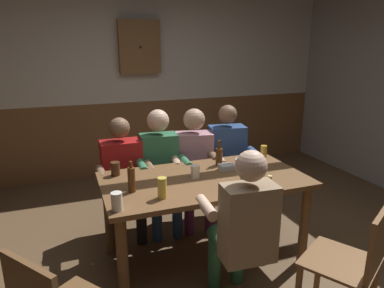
{
  "coord_description": "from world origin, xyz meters",
  "views": [
    {
      "loc": [
        -1.05,
        -2.35,
        1.84
      ],
      "look_at": [
        0.0,
        0.48,
        0.97
      ],
      "focal_mm": 32.77,
      "sensor_mm": 36.0,
      "label": 1
    }
  ],
  "objects_px": {
    "person_3": "(228,157)",
    "dining_table": "(204,190)",
    "condiment_caddy": "(227,167)",
    "pint_glass_3": "(162,188)",
    "bottle_0": "(244,171)",
    "pint_glass_1": "(195,172)",
    "bottle_2": "(132,179)",
    "person_1": "(161,165)",
    "pint_glass_4": "(117,202)",
    "wall_dart_cabinet": "(139,47)",
    "table_candle": "(270,180)",
    "person_0": "(123,172)",
    "bottle_1": "(219,156)",
    "person_4": "(243,226)",
    "pint_glass_0": "(115,169)",
    "person_2": "(195,161)",
    "chair_empty_near_right": "(353,263)",
    "plate_0": "(248,160)",
    "pint_glass_2": "(264,151)"
  },
  "relations": [
    {
      "from": "condiment_caddy",
      "to": "pint_glass_3",
      "type": "relative_size",
      "value": 0.9
    },
    {
      "from": "pint_glass_4",
      "to": "dining_table",
      "type": "bearing_deg",
      "value": 24.15
    },
    {
      "from": "condiment_caddy",
      "to": "pint_glass_1",
      "type": "xyz_separation_m",
      "value": [
        -0.33,
        -0.08,
        0.03
      ]
    },
    {
      "from": "pint_glass_1",
      "to": "bottle_0",
      "type": "bearing_deg",
      "value": -29.93
    },
    {
      "from": "wall_dart_cabinet",
      "to": "pint_glass_2",
      "type": "bearing_deg",
      "value": -68.95
    },
    {
      "from": "pint_glass_0",
      "to": "pint_glass_4",
      "type": "xyz_separation_m",
      "value": [
        -0.09,
        -0.66,
        0.01
      ]
    },
    {
      "from": "person_0",
      "to": "table_candle",
      "type": "distance_m",
      "value": 1.42
    },
    {
      "from": "person_0",
      "to": "bottle_1",
      "type": "bearing_deg",
      "value": 152.15
    },
    {
      "from": "person_4",
      "to": "pint_glass_0",
      "type": "distance_m",
      "value": 1.21
    },
    {
      "from": "person_2",
      "to": "bottle_0",
      "type": "height_order",
      "value": "person_2"
    },
    {
      "from": "pint_glass_3",
      "to": "pint_glass_4",
      "type": "height_order",
      "value": "pint_glass_3"
    },
    {
      "from": "person_1",
      "to": "pint_glass_1",
      "type": "xyz_separation_m",
      "value": [
        0.12,
        -0.65,
        0.14
      ]
    },
    {
      "from": "pint_glass_3",
      "to": "wall_dart_cabinet",
      "type": "height_order",
      "value": "wall_dart_cabinet"
    },
    {
      "from": "person_2",
      "to": "pint_glass_3",
      "type": "relative_size",
      "value": 7.72
    },
    {
      "from": "dining_table",
      "to": "person_2",
      "type": "xyz_separation_m",
      "value": [
        0.18,
        0.68,
        0.02
      ]
    },
    {
      "from": "person_4",
      "to": "table_candle",
      "type": "distance_m",
      "value": 0.55
    },
    {
      "from": "person_1",
      "to": "bottle_1",
      "type": "relative_size",
      "value": 5.2
    },
    {
      "from": "person_4",
      "to": "wall_dart_cabinet",
      "type": "distance_m",
      "value": 3.19
    },
    {
      "from": "pint_glass_2",
      "to": "bottle_2",
      "type": "bearing_deg",
      "value": -164.39
    },
    {
      "from": "pint_glass_0",
      "to": "pint_glass_2",
      "type": "distance_m",
      "value": 1.45
    },
    {
      "from": "person_1",
      "to": "pint_glass_2",
      "type": "distance_m",
      "value": 1.03
    },
    {
      "from": "table_candle",
      "to": "pint_glass_3",
      "type": "relative_size",
      "value": 0.51
    },
    {
      "from": "condiment_caddy",
      "to": "pint_glass_0",
      "type": "bearing_deg",
      "value": 167.27
    },
    {
      "from": "table_candle",
      "to": "wall_dart_cabinet",
      "type": "xyz_separation_m",
      "value": [
        -0.43,
        2.64,
        1.0
      ]
    },
    {
      "from": "bottle_0",
      "to": "condiment_caddy",
      "type": "bearing_deg",
      "value": 93.68
    },
    {
      "from": "plate_0",
      "to": "pint_glass_1",
      "type": "distance_m",
      "value": 0.67
    },
    {
      "from": "condiment_caddy",
      "to": "pint_glass_4",
      "type": "distance_m",
      "value": 1.13
    },
    {
      "from": "chair_empty_near_right",
      "to": "pint_glass_0",
      "type": "bearing_deg",
      "value": 103.36
    },
    {
      "from": "pint_glass_0",
      "to": "wall_dart_cabinet",
      "type": "distance_m",
      "value": 2.32
    },
    {
      "from": "plate_0",
      "to": "pint_glass_2",
      "type": "xyz_separation_m",
      "value": [
        0.21,
        0.06,
        0.05
      ]
    },
    {
      "from": "person_2",
      "to": "bottle_2",
      "type": "relative_size",
      "value": 4.97
    },
    {
      "from": "pint_glass_4",
      "to": "person_4",
      "type": "bearing_deg",
      "value": -22.23
    },
    {
      "from": "bottle_1",
      "to": "condiment_caddy",
      "type": "bearing_deg",
      "value": -86.0
    },
    {
      "from": "pint_glass_2",
      "to": "pint_glass_4",
      "type": "height_order",
      "value": "pint_glass_4"
    },
    {
      "from": "person_4",
      "to": "wall_dart_cabinet",
      "type": "height_order",
      "value": "wall_dart_cabinet"
    },
    {
      "from": "bottle_0",
      "to": "person_3",
      "type": "bearing_deg",
      "value": 71.65
    },
    {
      "from": "dining_table",
      "to": "pint_glass_4",
      "type": "relative_size",
      "value": 13.28
    },
    {
      "from": "person_3",
      "to": "wall_dart_cabinet",
      "type": "relative_size",
      "value": 1.75
    },
    {
      "from": "person_3",
      "to": "pint_glass_1",
      "type": "bearing_deg",
      "value": 54.83
    },
    {
      "from": "chair_empty_near_right",
      "to": "bottle_0",
      "type": "xyz_separation_m",
      "value": [
        -0.34,
        0.88,
        0.37
      ]
    },
    {
      "from": "bottle_1",
      "to": "pint_glass_3",
      "type": "distance_m",
      "value": 0.86
    },
    {
      "from": "person_3",
      "to": "pint_glass_0",
      "type": "relative_size",
      "value": 10.42
    },
    {
      "from": "bottle_0",
      "to": "dining_table",
      "type": "bearing_deg",
      "value": 147.81
    },
    {
      "from": "bottle_0",
      "to": "bottle_1",
      "type": "bearing_deg",
      "value": 93.8
    },
    {
      "from": "pint_glass_0",
      "to": "bottle_1",
      "type": "bearing_deg",
      "value": -3.97
    },
    {
      "from": "person_2",
      "to": "bottle_0",
      "type": "bearing_deg",
      "value": 108.01
    },
    {
      "from": "bottle_2",
      "to": "person_1",
      "type": "bearing_deg",
      "value": 60.45
    },
    {
      "from": "person_3",
      "to": "dining_table",
      "type": "bearing_deg",
      "value": 59.45
    },
    {
      "from": "person_1",
      "to": "bottle_2",
      "type": "distance_m",
      "value": 0.89
    },
    {
      "from": "person_0",
      "to": "pint_glass_3",
      "type": "distance_m",
      "value": 0.97
    }
  ]
}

